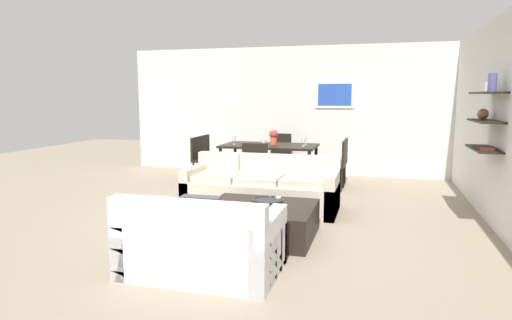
{
  "coord_description": "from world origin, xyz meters",
  "views": [
    {
      "loc": [
        1.58,
        -5.83,
        1.66
      ],
      "look_at": [
        -0.11,
        0.2,
        0.75
      ],
      "focal_mm": 30.93,
      "sensor_mm": 36.0,
      "label": 1
    }
  ],
  "objects": [
    {
      "name": "ground_plane",
      "position": [
        0.0,
        0.0,
        0.0
      ],
      "size": [
        18.0,
        18.0,
        0.0
      ],
      "primitive_type": "plane",
      "color": "gray"
    },
    {
      "name": "back_wall_unit",
      "position": [
        0.3,
        3.53,
        1.35
      ],
      "size": [
        8.4,
        0.09,
        2.7
      ],
      "color": "silver",
      "rests_on": "ground"
    },
    {
      "name": "right_wall_shelf_unit",
      "position": [
        3.03,
        0.59,
        1.35
      ],
      "size": [
        0.34,
        8.2,
        2.7
      ],
      "color": "silver",
      "rests_on": "ground"
    },
    {
      "name": "sofa_beige",
      "position": [
        -0.07,
        0.34,
        0.29
      ],
      "size": [
        2.23,
        0.9,
        0.78
      ],
      "color": "beige",
      "rests_on": "ground"
    },
    {
      "name": "loveseat_white",
      "position": [
        0.01,
        -2.14,
        0.29
      ],
      "size": [
        1.43,
        0.9,
        0.78
      ],
      "color": "white",
      "rests_on": "ground"
    },
    {
      "name": "coffee_table",
      "position": [
        0.26,
        -0.94,
        0.19
      ],
      "size": [
        1.27,
        1.07,
        0.38
      ],
      "color": "black",
      "rests_on": "ground"
    },
    {
      "name": "decorative_bowl",
      "position": [
        0.34,
        -0.91,
        0.42
      ],
      "size": [
        0.37,
        0.37,
        0.08
      ],
      "color": "black",
      "rests_on": "coffee_table"
    },
    {
      "name": "candle_jar",
      "position": [
        0.45,
        -0.8,
        0.42
      ],
      "size": [
        0.07,
        0.07,
        0.09
      ],
      "primitive_type": "cylinder",
      "color": "silver",
      "rests_on": "coffee_table"
    },
    {
      "name": "dining_table",
      "position": [
        -0.41,
        2.21,
        0.68
      ],
      "size": [
        1.77,
        0.99,
        0.75
      ],
      "color": "black",
      "rests_on": "ground"
    },
    {
      "name": "dining_chair_left_near",
      "position": [
        -1.7,
        1.99,
        0.5
      ],
      "size": [
        0.44,
        0.44,
        0.88
      ],
      "color": "black",
      "rests_on": "ground"
    },
    {
      "name": "dining_chair_head",
      "position": [
        -0.41,
        3.11,
        0.5
      ],
      "size": [
        0.44,
        0.44,
        0.88
      ],
      "color": "black",
      "rests_on": "ground"
    },
    {
      "name": "dining_chair_foot",
      "position": [
        -0.41,
        1.31,
        0.5
      ],
      "size": [
        0.44,
        0.44,
        0.88
      ],
      "color": "black",
      "rests_on": "ground"
    },
    {
      "name": "dining_chair_right_near",
      "position": [
        0.89,
        1.99,
        0.5
      ],
      "size": [
        0.44,
        0.44,
        0.88
      ],
      "color": "black",
      "rests_on": "ground"
    },
    {
      "name": "dining_chair_right_far",
      "position": [
        0.89,
        2.43,
        0.5
      ],
      "size": [
        0.44,
        0.44,
        0.88
      ],
      "color": "black",
      "rests_on": "ground"
    },
    {
      "name": "dining_chair_left_far",
      "position": [
        -1.7,
        2.43,
        0.5
      ],
      "size": [
        0.44,
        0.44,
        0.88
      ],
      "color": "black",
      "rests_on": "ground"
    },
    {
      "name": "wine_glass_foot",
      "position": [
        -0.41,
        1.77,
        0.87
      ],
      "size": [
        0.08,
        0.08,
        0.16
      ],
      "color": "silver",
      "rests_on": "dining_table"
    },
    {
      "name": "wine_glass_right_far",
      "position": [
        0.26,
        2.33,
        0.87
      ],
      "size": [
        0.07,
        0.07,
        0.17
      ],
      "color": "silver",
      "rests_on": "dining_table"
    },
    {
      "name": "wine_glass_right_near",
      "position": [
        0.26,
        2.09,
        0.86
      ],
      "size": [
        0.07,
        0.07,
        0.15
      ],
      "color": "silver",
      "rests_on": "dining_table"
    },
    {
      "name": "wine_glass_left_near",
      "position": [
        -1.07,
        2.09,
        0.87
      ],
      "size": [
        0.07,
        0.07,
        0.17
      ],
      "color": "silver",
      "rests_on": "dining_table"
    },
    {
      "name": "centerpiece_vase",
      "position": [
        -0.33,
        2.24,
        0.91
      ],
      "size": [
        0.16,
        0.16,
        0.28
      ],
      "color": "#D85933",
      "rests_on": "dining_table"
    }
  ]
}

